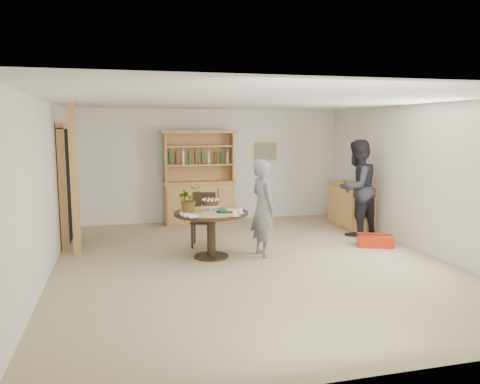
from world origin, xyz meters
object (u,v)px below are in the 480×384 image
at_px(sideboard, 351,205).
at_px(dining_table, 211,221).
at_px(teen_boy, 263,208).
at_px(red_suitcase, 375,240).
at_px(adult_person, 357,188).
at_px(hutch, 199,192).
at_px(dining_chair, 204,216).

relative_size(sideboard, dining_table, 1.05).
bearing_deg(teen_boy, red_suitcase, -98.71).
relative_size(teen_boy, adult_person, 0.86).
height_order(hutch, sideboard, hutch).
bearing_deg(adult_person, teen_boy, -1.66).
xyz_separation_m(sideboard, dining_chair, (-3.28, -0.70, 0.06)).
bearing_deg(adult_person, dining_chair, -24.49).
bearing_deg(teen_boy, adult_person, -77.06).
relative_size(dining_chair, teen_boy, 0.59).
relative_size(hutch, dining_chair, 2.16).
bearing_deg(sideboard, dining_table, -155.22).
height_order(hutch, dining_table, hutch).
relative_size(sideboard, adult_person, 0.67).
bearing_deg(dining_chair, red_suitcase, -0.41).
distance_m(hutch, red_suitcase, 3.93).
xyz_separation_m(hutch, dining_chair, (-0.24, -1.94, -0.15)).
xyz_separation_m(sideboard, red_suitcase, (-0.33, -1.55, -0.37)).
height_order(sideboard, adult_person, adult_person).
bearing_deg(dining_chair, adult_person, 16.55).
xyz_separation_m(hutch, red_suitcase, (2.71, -2.79, -0.59)).
distance_m(dining_table, red_suitcase, 3.02).
height_order(dining_table, adult_person, adult_person).
relative_size(hutch, red_suitcase, 2.91).
bearing_deg(dining_table, red_suitcase, -0.42).
distance_m(dining_chair, adult_person, 3.07).
bearing_deg(hutch, teen_boy, -78.50).
bearing_deg(sideboard, adult_person, -110.24).
height_order(hutch, dining_chair, hutch).
relative_size(sideboard, dining_chair, 1.33).
height_order(dining_table, teen_boy, teen_boy).
bearing_deg(adult_person, hutch, -59.46).
bearing_deg(sideboard, red_suitcase, -102.11).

